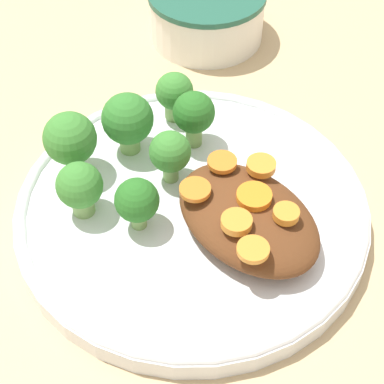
% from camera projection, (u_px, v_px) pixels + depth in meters
% --- Properties ---
extents(ground_plane, '(4.00, 4.00, 0.00)m').
position_uv_depth(ground_plane, '(192.00, 219.00, 0.54)').
color(ground_plane, tan).
extents(plate, '(0.29, 0.29, 0.02)m').
position_uv_depth(plate, '(192.00, 209.00, 0.53)').
color(plate, white).
rests_on(plate, ground_plane).
extents(dip_bowl, '(0.13, 0.13, 0.06)m').
position_uv_depth(dip_bowl, '(207.00, 11.00, 0.69)').
color(dip_bowl, white).
rests_on(dip_bowl, ground_plane).
extents(stew_mound, '(0.13, 0.09, 0.03)m').
position_uv_depth(stew_mound, '(248.00, 217.00, 0.49)').
color(stew_mound, '#5B3319').
rests_on(stew_mound, plate).
extents(broccoli_floret_0, '(0.04, 0.04, 0.06)m').
position_uv_depth(broccoli_floret_0, '(128.00, 120.00, 0.54)').
color(broccoli_floret_0, '#7FA85B').
rests_on(broccoli_floret_0, plate).
extents(broccoli_floret_1, '(0.04, 0.04, 0.05)m').
position_uv_depth(broccoli_floret_1, '(80.00, 187.00, 0.50)').
color(broccoli_floret_1, '#7FA85B').
rests_on(broccoli_floret_1, plate).
extents(broccoli_floret_2, '(0.04, 0.04, 0.05)m').
position_uv_depth(broccoli_floret_2, '(194.00, 114.00, 0.55)').
color(broccoli_floret_2, '#759E51').
rests_on(broccoli_floret_2, plate).
extents(broccoli_floret_3, '(0.04, 0.04, 0.06)m').
position_uv_depth(broccoli_floret_3, '(70.00, 140.00, 0.52)').
color(broccoli_floret_3, '#759E51').
rests_on(broccoli_floret_3, plate).
extents(broccoli_floret_4, '(0.03, 0.03, 0.05)m').
position_uv_depth(broccoli_floret_4, '(137.00, 201.00, 0.49)').
color(broccoli_floret_4, '#7FA85B').
rests_on(broccoli_floret_4, plate).
extents(broccoli_floret_5, '(0.03, 0.03, 0.05)m').
position_uv_depth(broccoli_floret_5, '(170.00, 153.00, 0.52)').
color(broccoli_floret_5, '#7FA85B').
rests_on(broccoli_floret_5, plate).
extents(broccoli_floret_6, '(0.03, 0.03, 0.05)m').
position_uv_depth(broccoli_floret_6, '(174.00, 94.00, 0.57)').
color(broccoli_floret_6, '#7FA85B').
rests_on(broccoli_floret_6, plate).
extents(carrot_slice_0, '(0.02, 0.02, 0.00)m').
position_uv_depth(carrot_slice_0, '(253.00, 250.00, 0.45)').
color(carrot_slice_0, orange).
rests_on(carrot_slice_0, stew_mound).
extents(carrot_slice_1, '(0.02, 0.02, 0.01)m').
position_uv_depth(carrot_slice_1, '(286.00, 214.00, 0.47)').
color(carrot_slice_1, orange).
rests_on(carrot_slice_1, stew_mound).
extents(carrot_slice_2, '(0.03, 0.03, 0.01)m').
position_uv_depth(carrot_slice_2, '(254.00, 196.00, 0.48)').
color(carrot_slice_2, orange).
rests_on(carrot_slice_2, stew_mound).
extents(carrot_slice_3, '(0.02, 0.02, 0.00)m').
position_uv_depth(carrot_slice_3, '(195.00, 189.00, 0.48)').
color(carrot_slice_3, orange).
rests_on(carrot_slice_3, stew_mound).
extents(carrot_slice_4, '(0.02, 0.02, 0.01)m').
position_uv_depth(carrot_slice_4, '(237.00, 222.00, 0.46)').
color(carrot_slice_4, orange).
rests_on(carrot_slice_4, stew_mound).
extents(carrot_slice_5, '(0.02, 0.02, 0.01)m').
position_uv_depth(carrot_slice_5, '(261.00, 166.00, 0.50)').
color(carrot_slice_5, orange).
rests_on(carrot_slice_5, stew_mound).
extents(carrot_slice_6, '(0.02, 0.02, 0.00)m').
position_uv_depth(carrot_slice_6, '(222.00, 162.00, 0.50)').
color(carrot_slice_6, orange).
rests_on(carrot_slice_6, stew_mound).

